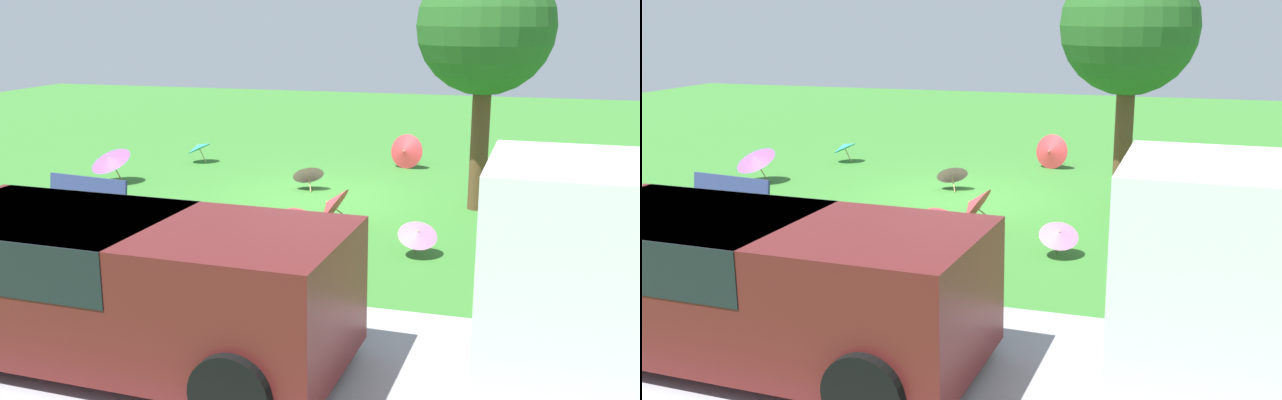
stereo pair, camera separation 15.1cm
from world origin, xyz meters
TOP-DOWN VIEW (x-y plane):
  - ground at (0.00, 0.00)m, footprint 40.00×40.00m
  - road_strip at (0.00, 7.04)m, footprint 40.00×3.67m
  - van_dark at (0.08, 7.30)m, footprint 4.67×2.27m
  - park_bench at (3.13, 2.98)m, footprint 1.65×0.70m
  - shade_tree at (-3.04, -0.07)m, footprint 2.45×2.45m
  - parasol_red_0 at (-1.11, -3.38)m, footprint 0.86×0.83m
  - parasol_red_1 at (-0.86, 3.49)m, footprint 1.12×1.17m
  - parasol_red_2 at (-0.73, 1.82)m, footprint 0.78×0.82m
  - parasol_pink_0 at (-2.43, 3.05)m, footprint 0.74×0.73m
  - parasol_teal_1 at (3.88, -2.71)m, footprint 0.63×0.65m
  - parasol_purple_0 at (4.71, -0.06)m, footprint 1.11×1.09m
  - parasol_orange_2 at (-5.15, 0.73)m, footprint 0.77×0.72m
  - parasol_pink_1 at (0.46, -0.72)m, footprint 0.85×0.83m

SIDE VIEW (x-z plane):
  - ground at x=0.00m, z-range 0.00..0.00m
  - road_strip at x=0.00m, z-range 0.00..0.01m
  - parasol_orange_2 at x=-5.15m, z-range 0.05..0.65m
  - parasol_pink_1 at x=0.46m, z-range 0.04..0.66m
  - parasol_pink_0 at x=-2.43m, z-range 0.09..0.63m
  - parasol_red_2 at x=-0.73m, z-range 0.00..0.75m
  - parasol_teal_1 at x=3.88m, z-range 0.10..0.67m
  - parasol_red_0 at x=-1.11m, z-range 0.00..0.83m
  - park_bench at x=3.13m, z-range 0.01..0.92m
  - parasol_red_1 at x=-0.86m, z-range 0.05..0.88m
  - parasol_purple_0 at x=4.71m, z-range 0.13..0.96m
  - van_dark at x=0.08m, z-range 0.15..1.68m
  - shade_tree at x=-3.04m, z-range 1.02..5.59m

